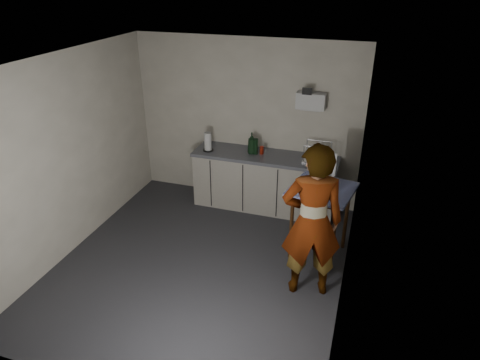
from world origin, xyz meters
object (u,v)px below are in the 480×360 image
(standing_man, at_px, (312,222))
(bakery_box, at_px, (319,179))
(kitchen_counter, at_px, (265,183))
(soap_bottle, at_px, (252,143))
(dish_rack, at_px, (317,157))
(side_table, at_px, (322,197))
(dark_bottle, at_px, (256,146))
(paper_towel, at_px, (208,142))
(soda_can, at_px, (262,150))

(standing_man, height_order, bakery_box, standing_man)
(kitchen_counter, height_order, soap_bottle, soap_bottle)
(kitchen_counter, bearing_deg, soap_bottle, -179.59)
(bakery_box, bearing_deg, dish_rack, 114.73)
(soap_bottle, bearing_deg, dish_rack, 0.40)
(dish_rack, distance_m, bakery_box, 0.95)
(side_table, bearing_deg, dark_bottle, 150.89)
(paper_towel, xyz_separation_m, bakery_box, (1.85, -0.83, 0.03))
(dark_bottle, distance_m, dish_rack, 0.94)
(kitchen_counter, xyz_separation_m, side_table, (1.00, -0.98, 0.43))
(side_table, height_order, dish_rack, dish_rack)
(standing_man, bearing_deg, dark_bottle, -72.77)
(kitchen_counter, distance_m, soap_bottle, 0.69)
(kitchen_counter, height_order, paper_towel, paper_towel)
(side_table, xyz_separation_m, soap_bottle, (-1.22, 0.98, 0.22))
(side_table, distance_m, bakery_box, 0.24)
(kitchen_counter, xyz_separation_m, soda_can, (-0.07, 0.03, 0.54))
(side_table, height_order, standing_man, standing_man)
(kitchen_counter, xyz_separation_m, standing_man, (1.00, -1.76, 0.52))
(side_table, distance_m, dark_bottle, 1.53)
(soda_can, distance_m, paper_towel, 0.85)
(dark_bottle, height_order, paper_towel, paper_towel)
(soda_can, bearing_deg, dish_rack, -1.73)
(dark_bottle, relative_size, dish_rack, 0.61)
(dark_bottle, xyz_separation_m, bakery_box, (1.10, -0.93, 0.05))
(soda_can, distance_m, bakery_box, 1.40)
(soda_can, distance_m, dish_rack, 0.85)
(side_table, bearing_deg, soda_can, 147.77)
(dark_bottle, relative_size, paper_towel, 0.84)
(kitchen_counter, bearing_deg, side_table, -44.32)
(standing_man, bearing_deg, dish_rack, -98.96)
(kitchen_counter, xyz_separation_m, dish_rack, (0.78, 0.01, 0.55))
(paper_towel, distance_m, bakery_box, 2.03)
(paper_towel, bearing_deg, kitchen_counter, 6.37)
(soda_can, relative_size, paper_towel, 0.40)
(standing_man, bearing_deg, soap_bottle, -71.35)
(dish_rack, bearing_deg, kitchen_counter, -179.61)
(side_table, distance_m, soap_bottle, 1.58)
(soda_can, bearing_deg, kitchen_counter, -24.27)
(side_table, distance_m, soda_can, 1.48)
(kitchen_counter, distance_m, side_table, 1.47)
(soda_can, height_order, paper_towel, paper_towel)
(standing_man, xyz_separation_m, soap_bottle, (-1.22, 1.76, 0.13))
(kitchen_counter, height_order, dish_rack, dish_rack)
(standing_man, distance_m, soda_can, 2.09)
(side_table, xyz_separation_m, standing_man, (-0.00, -0.78, 0.09))
(dark_bottle, relative_size, bakery_box, 0.58)
(standing_man, distance_m, bakery_box, 0.85)
(kitchen_counter, height_order, side_table, side_table)
(soap_bottle, distance_m, soda_can, 0.19)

